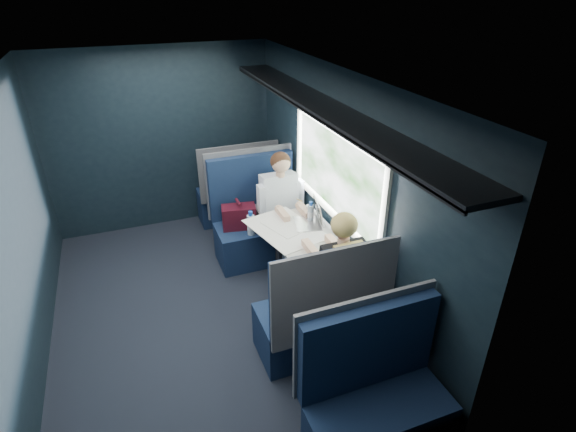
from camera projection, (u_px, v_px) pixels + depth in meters
name	position (u px, v px, depth m)	size (l,w,h in m)	color
ground	(204.00, 315.00, 4.48)	(2.80, 4.20, 0.01)	black
room_shell	(191.00, 179.00, 3.79)	(3.00, 4.40, 2.40)	black
table	(300.00, 239.00, 4.49)	(0.62, 1.00, 0.74)	#54565E
seat_bay_near	(256.00, 224.00, 5.26)	(1.04, 0.62, 1.26)	#0C1834
seat_bay_far	(319.00, 317.00, 3.83)	(1.04, 0.62, 1.26)	#0C1834
seat_row_front	(237.00, 193.00, 6.03)	(1.04, 0.51, 1.16)	#0C1834
seat_row_back	(375.00, 402.00, 3.07)	(1.04, 0.51, 1.16)	#0C1834
man	(282.00, 204.00, 5.06)	(0.53, 0.56, 1.32)	black
woman	(339.00, 270.00, 3.90)	(0.53, 0.56, 1.32)	black
papers	(285.00, 229.00, 4.51)	(0.56, 0.81, 0.01)	white
laptop	(313.00, 217.00, 4.58)	(0.33, 0.39, 0.25)	silver
bottle_small	(311.00, 212.00, 4.62)	(0.06, 0.06, 0.22)	silver
cup	(309.00, 209.00, 4.80)	(0.07, 0.07, 0.09)	white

